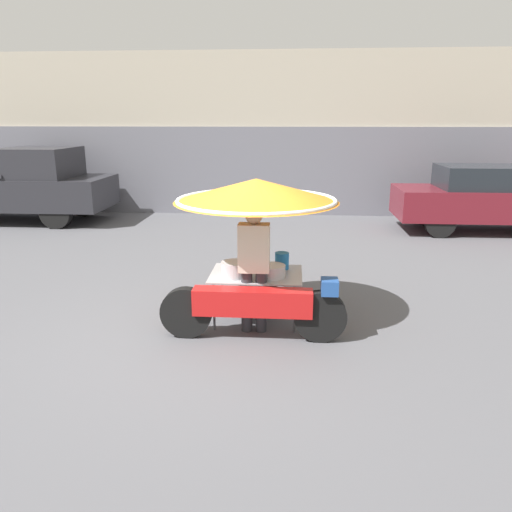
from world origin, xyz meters
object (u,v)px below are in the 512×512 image
vendor_person (254,263)px  pickup_truck (17,186)px  vendor_motorcycle_cart (256,212)px  parked_car (493,198)px

vendor_person → pickup_truck: pickup_truck is taller
pickup_truck → vendor_motorcycle_cart: bearing=-43.1°
parked_car → vendor_motorcycle_cart: bearing=-131.0°
parked_car → vendor_person: bearing=-129.7°
vendor_motorcycle_cart → vendor_person: 0.65m
vendor_motorcycle_cart → pickup_truck: (-6.72, 6.29, -0.55)m
vendor_person → pickup_truck: size_ratio=0.32×
vendor_person → vendor_motorcycle_cart: bearing=88.7°
vendor_motorcycle_cart → vendor_person: bearing=-91.3°
vendor_person → parked_car: (5.15, 6.20, -0.09)m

